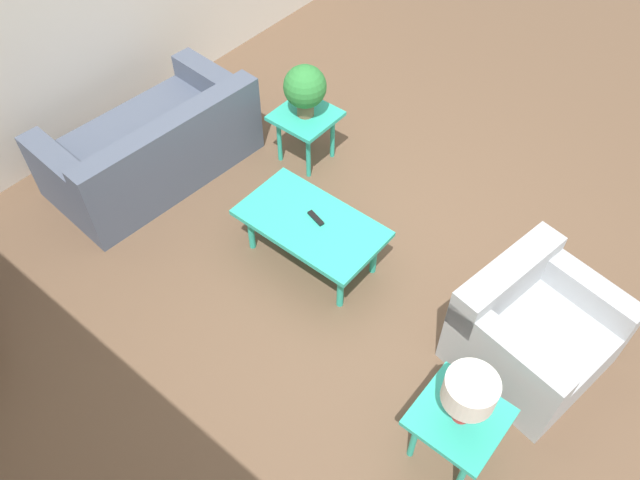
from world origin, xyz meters
The scene contains 9 objects.
ground_plane centered at (0.00, 0.00, 0.00)m, with size 14.00×14.00×0.00m, color brown.
sofa centered at (2.14, 0.34, 0.28)m, with size 1.06×1.80×0.74m.
armchair centered at (-1.21, -0.01, 0.30)m, with size 0.99×1.04×0.74m.
coffee_table centered at (0.46, 0.25, 0.38)m, with size 1.08×0.61×0.43m.
side_table_plant centered at (1.25, -0.63, 0.41)m, with size 0.50×0.50×0.49m.
side_table_lamp centered at (-1.18, 0.89, 0.41)m, with size 0.50×0.50×0.49m.
potted_plant centered at (1.25, -0.63, 0.76)m, with size 0.36×0.36×0.46m.
table_lamp centered at (-1.18, 0.89, 0.77)m, with size 0.30×0.30×0.40m.
remote_control centered at (0.45, 0.21, 0.44)m, with size 0.16×0.08×0.02m.
Camera 1 is at (-1.54, 2.58, 3.81)m, focal length 35.00 mm.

